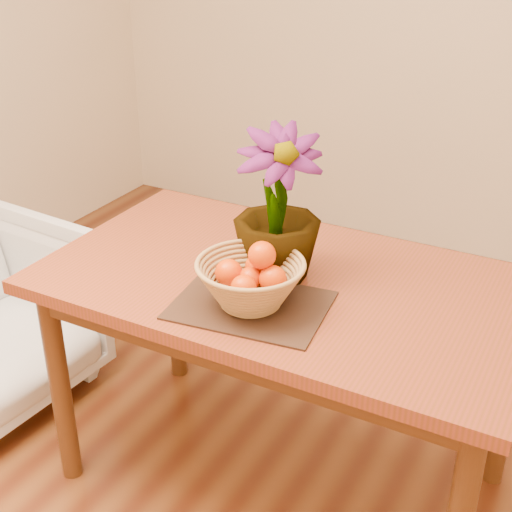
% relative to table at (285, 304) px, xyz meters
% --- Properties ---
extents(table, '(1.40, 0.80, 0.75)m').
position_rel_table_xyz_m(table, '(0.00, 0.00, 0.00)').
color(table, maroon).
rests_on(table, floor).
extents(placemat, '(0.43, 0.35, 0.01)m').
position_rel_table_xyz_m(placemat, '(-0.01, -0.19, 0.09)').
color(placemat, '#311A12').
rests_on(placemat, table).
extents(wicker_basket, '(0.29, 0.29, 0.12)m').
position_rel_table_xyz_m(wicker_basket, '(-0.01, -0.19, 0.15)').
color(wicker_basket, '#A87D46').
rests_on(wicker_basket, placemat).
extents(orange_pile, '(0.19, 0.18, 0.13)m').
position_rel_table_xyz_m(orange_pile, '(-0.01, -0.18, 0.19)').
color(orange_pile, '#D44903').
rests_on(orange_pile, wicker_basket).
extents(potted_plant, '(0.34, 0.34, 0.43)m').
position_rel_table_xyz_m(potted_plant, '(-0.03, -0.00, 0.30)').
color(potted_plant, '#204C15').
rests_on(potted_plant, table).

